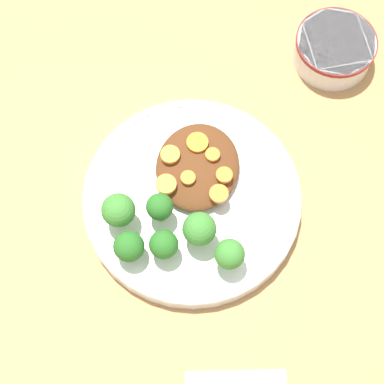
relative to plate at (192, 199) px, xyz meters
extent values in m
plane|color=tan|center=(0.00, 0.00, -0.01)|extent=(4.00, 4.00, 0.00)
cylinder|color=white|center=(0.00, 0.00, 0.00)|extent=(0.27, 0.27, 0.02)
torus|color=white|center=(0.00, 0.00, 0.01)|extent=(0.27, 0.27, 0.01)
cylinder|color=silver|center=(-0.15, -0.24, 0.01)|extent=(0.10, 0.10, 0.04)
cylinder|color=maroon|center=(-0.15, -0.24, 0.02)|extent=(0.11, 0.11, 0.01)
cylinder|color=white|center=(-0.15, -0.24, 0.02)|extent=(0.09, 0.09, 0.01)
ellipsoid|color=#5B3319|center=(0.00, -0.04, 0.02)|extent=(0.10, 0.12, 0.02)
cylinder|color=#759E51|center=(0.02, 0.07, 0.02)|extent=(0.02, 0.02, 0.02)
sphere|color=#286B23|center=(0.02, 0.07, 0.04)|extent=(0.03, 0.03, 0.03)
cylinder|color=#759E51|center=(-0.06, 0.07, 0.02)|extent=(0.01, 0.01, 0.02)
sphere|color=#3D8433|center=(-0.06, 0.07, 0.04)|extent=(0.04, 0.04, 0.04)
cylinder|color=#759E51|center=(-0.02, 0.05, 0.02)|extent=(0.02, 0.02, 0.02)
sphere|color=#3D8433|center=(-0.02, 0.05, 0.04)|extent=(0.04, 0.04, 0.04)
cylinder|color=#7FA85B|center=(0.03, 0.03, 0.02)|extent=(0.01, 0.01, 0.02)
sphere|color=#286B23|center=(0.03, 0.03, 0.04)|extent=(0.03, 0.03, 0.03)
cylinder|color=#7FA85B|center=(0.08, 0.05, 0.02)|extent=(0.01, 0.01, 0.02)
sphere|color=#3D8433|center=(0.08, 0.05, 0.04)|extent=(0.04, 0.04, 0.04)
cylinder|color=#759E51|center=(0.06, 0.08, 0.02)|extent=(0.01, 0.01, 0.02)
sphere|color=#286B23|center=(0.06, 0.08, 0.04)|extent=(0.04, 0.04, 0.04)
cylinder|color=orange|center=(0.01, -0.01, 0.03)|extent=(0.02, 0.02, 0.00)
cylinder|color=orange|center=(0.03, -0.04, 0.03)|extent=(0.02, 0.02, 0.01)
cylinder|color=orange|center=(-0.02, -0.05, 0.03)|extent=(0.02, 0.02, 0.01)
cylinder|color=orange|center=(-0.03, -0.02, 0.03)|extent=(0.02, 0.02, 0.01)
cylinder|color=orange|center=(-0.03, 0.00, 0.03)|extent=(0.02, 0.02, 0.01)
cylinder|color=orange|center=(0.01, -0.06, 0.03)|extent=(0.03, 0.03, 0.00)
cylinder|color=orange|center=(0.03, 0.00, 0.03)|extent=(0.03, 0.03, 0.01)
camera|label=1|loc=(-0.05, 0.28, 0.73)|focal=60.00mm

